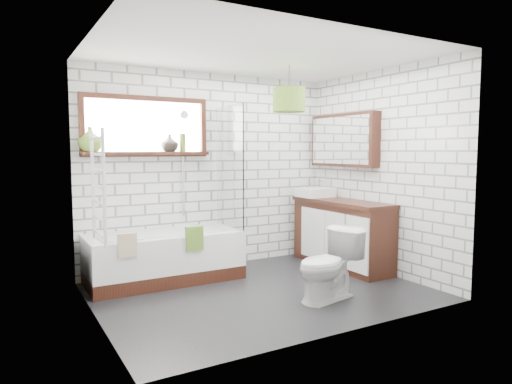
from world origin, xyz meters
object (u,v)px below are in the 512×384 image
basin (315,192)px  vanity (342,233)px  pendant (289,100)px  bathtub (165,257)px  toilet (328,265)px

basin → vanity: bearing=-83.2°
vanity → pendant: bearing=-175.2°
vanity → bathtub: bearing=167.3°
basin → pendant: size_ratio=1.16×
toilet → vanity: bearing=123.3°
pendant → bathtub: bearing=156.7°
basin → toilet: bearing=-122.5°
basin → pendant: bearing=-145.3°
toilet → pendant: size_ratio=1.94×
bathtub → toilet: toilet is taller
bathtub → toilet: size_ratio=2.40×
pendant → toilet: bearing=-97.5°
bathtub → basin: size_ratio=3.99×
bathtub → vanity: vanity is taller
bathtub → vanity: bearing=-12.7°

